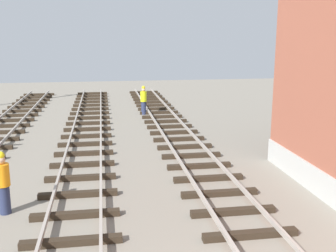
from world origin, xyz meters
TOP-DOWN VIEW (x-y plane):
  - track_worker_foreground at (-0.37, 20.40)m, footprint 0.40×0.40m
  - track_worker_distant at (-5.87, 6.05)m, footprint 0.40×0.40m

SIDE VIEW (x-z plane):
  - track_worker_foreground at x=-0.37m, z-range -0.01..1.86m
  - track_worker_distant at x=-5.87m, z-range -0.01..1.86m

